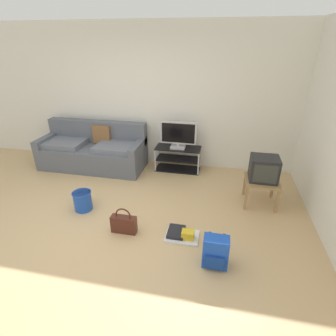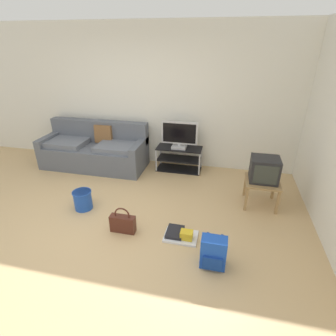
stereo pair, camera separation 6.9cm
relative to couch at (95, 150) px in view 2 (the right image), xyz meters
The scene contains 11 objects.
ground_plane 2.16m from the couch, 64.74° to the right, with size 9.00×9.80×0.02m, color tan.
wall_back 1.46m from the couch, 29.60° to the left, with size 9.00×0.10×2.70m, color silver.
couch is the anchor object (origin of this frame).
tv_stand 1.73m from the couch, ahead, with size 0.88×0.39×0.47m.
flat_tv 1.77m from the couch, ahead, with size 0.69×0.22×0.52m.
side_table 3.28m from the couch, 13.32° to the right, with size 0.51×0.51×0.42m.
crt_tv 3.29m from the couch, 13.05° to the right, with size 0.41×0.38×0.37m.
backpack 3.39m from the couch, 40.81° to the right, with size 0.29×0.24×0.39m.
handbag 2.31m from the couch, 54.56° to the right, with size 0.34×0.11×0.38m.
cleaning_bucket 1.59m from the couch, 70.45° to the right, with size 0.29×0.29×0.30m.
floor_tray 2.81m from the couch, 40.72° to the right, with size 0.44×0.32×0.14m.
Camera 2 is at (1.66, -2.60, 2.35)m, focal length 28.13 mm.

